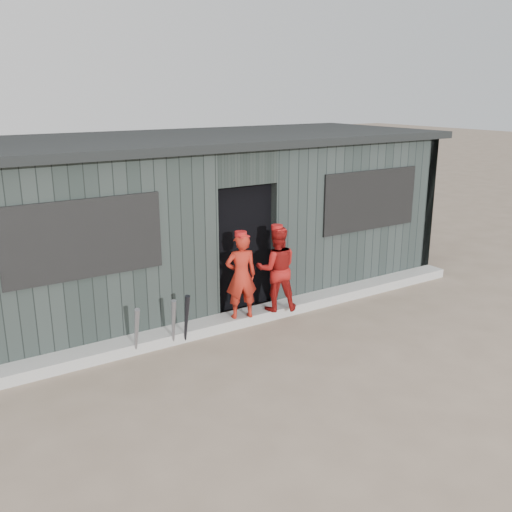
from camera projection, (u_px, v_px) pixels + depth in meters
ground at (334, 367)px, 7.09m from camera, size 80.00×80.00×0.00m
curb at (255, 315)px, 8.54m from camera, size 8.00×0.36×0.15m
bat_left at (136, 332)px, 7.23m from camera, size 0.11×0.32×0.73m
bat_mid at (173, 323)px, 7.51m from camera, size 0.13×0.28×0.72m
bat_right at (186, 319)px, 7.58m from camera, size 0.12×0.30×0.76m
player_red_left at (241, 276)px, 8.09m from camera, size 0.52×0.41×1.25m
player_red_right at (277, 269)px, 8.39m from camera, size 0.76×0.69×1.27m
player_grey_back at (249, 268)px, 9.06m from camera, size 0.58×0.38×1.18m
dugout at (201, 216)px, 9.56m from camera, size 8.30×3.30×2.62m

